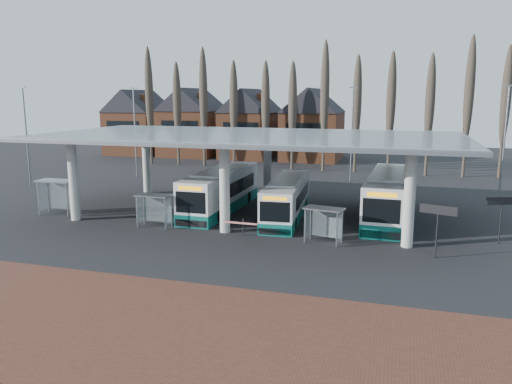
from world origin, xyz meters
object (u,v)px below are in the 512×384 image
(shelter_1, at_px, (155,203))
(bus_1, at_px, (221,191))
(bus_3, at_px, (388,197))
(shelter_2, at_px, (324,217))
(bus_2, at_px, (287,199))
(shelter_0, at_px, (58,189))

(shelter_1, bearing_deg, bus_1, 66.62)
(bus_3, xyz_separation_m, shelter_2, (-3.61, -7.92, 0.00))
(bus_1, height_order, bus_3, bus_3)
(bus_3, bearing_deg, bus_2, -163.29)
(bus_3, bearing_deg, shelter_2, -112.87)
(bus_3, bearing_deg, shelter_1, -153.24)
(bus_3, bearing_deg, bus_1, -173.85)
(shelter_0, bearing_deg, shelter_2, -7.21)
(shelter_1, bearing_deg, shelter_0, 171.42)
(shelter_0, distance_m, shelter_1, 9.21)
(bus_3, relative_size, shelter_0, 4.22)
(bus_3, height_order, shelter_0, bus_3)
(bus_2, xyz_separation_m, shelter_2, (3.81, -5.92, 0.24))
(bus_2, xyz_separation_m, shelter_1, (-8.39, -5.42, 0.29))
(bus_1, xyz_separation_m, shelter_1, (-2.67, -6.38, 0.12))
(bus_3, relative_size, shelter_1, 5.02)
(shelter_0, height_order, shelter_1, shelter_0)
(bus_1, height_order, bus_2, bus_1)
(bus_2, xyz_separation_m, bus_3, (7.42, 2.00, 0.24))
(shelter_2, bearing_deg, bus_3, 76.61)
(shelter_1, bearing_deg, bus_3, 24.50)
(bus_2, height_order, shelter_2, bus_2)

